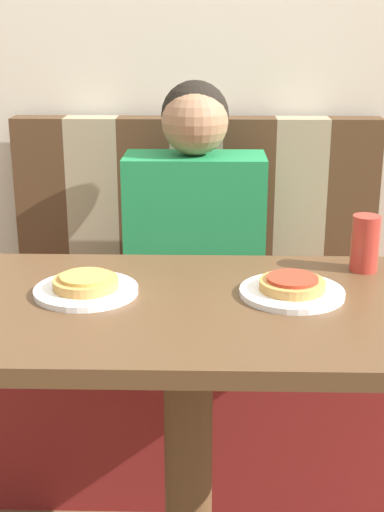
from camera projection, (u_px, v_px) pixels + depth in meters
The scene contains 10 objects.
wall_back at pixel (197, 12), 2.12m from camera, with size 7.00×0.05×2.60m.
booth_seat at pixel (195, 389), 2.14m from camera, with size 1.11×0.57×0.45m.
booth_backrest at pixel (196, 208), 2.21m from camera, with size 1.11×0.09×0.56m.
dining_table at pixel (188, 355), 1.41m from camera, with size 1.07×0.57×0.76m.
person at pixel (195, 211), 1.97m from camera, with size 0.38×0.20×0.68m.
plate_left at pixel (86, 291), 1.41m from camera, with size 0.21×0.21×0.01m.
plate_right at pixel (292, 292), 1.40m from camera, with size 0.21×0.21×0.01m.
pizza_left at pixel (86, 282), 1.41m from camera, with size 0.13×0.13×0.03m.
pizza_right at pixel (292, 284), 1.40m from camera, with size 0.13×0.13×0.03m.
drinking_cup at pixel (365, 243), 1.53m from camera, with size 0.06×0.06×0.12m.
Camera 1 is at (0.04, -1.28, 1.28)m, focal length 50.00 mm.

